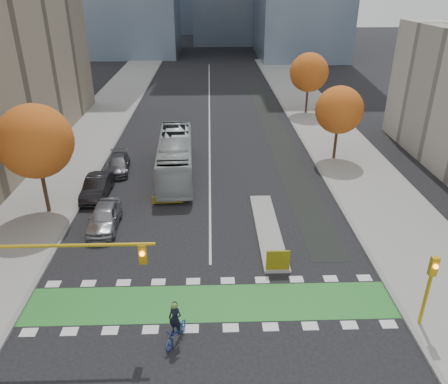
{
  "coord_description": "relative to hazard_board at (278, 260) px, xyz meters",
  "views": [
    {
      "loc": [
        0.13,
        -17.01,
        15.7
      ],
      "look_at": [
        0.96,
        8.97,
        3.0
      ],
      "focal_mm": 35.0,
      "sensor_mm": 36.0,
      "label": 1
    }
  ],
  "objects": [
    {
      "name": "sidewalk_west",
      "position": [
        -17.5,
        15.8,
        -0.73
      ],
      "size": [
        7.0,
        120.0,
        0.15
      ],
      "primitive_type": "cube",
      "color": "gray",
      "rests_on": "ground"
    },
    {
      "name": "cyclist",
      "position": [
        -5.65,
        -5.4,
        -0.03
      ],
      "size": [
        1.44,
        2.12,
        2.32
      ],
      "rotation": [
        0.0,
        0.0,
        -0.41
      ],
      "color": "navy",
      "rests_on": "ground"
    },
    {
      "name": "centre_line",
      "position": [
        -4.0,
        35.8,
        -0.8
      ],
      "size": [
        0.15,
        70.0,
        0.01
      ],
      "primitive_type": "cube",
      "color": "silver",
      "rests_on": "ground"
    },
    {
      "name": "traffic_signal_east",
      "position": [
        6.5,
        -4.71,
        1.93
      ],
      "size": [
        0.35,
        0.43,
        4.1
      ],
      "color": "#BF9914",
      "rests_on": "ground"
    },
    {
      "name": "tree_west",
      "position": [
        -16.0,
        7.8,
        4.82
      ],
      "size": [
        5.2,
        5.2,
        8.22
      ],
      "color": "#332114",
      "rests_on": "ground"
    },
    {
      "name": "bike_crossing",
      "position": [
        -4.0,
        -2.7,
        -0.79
      ],
      "size": [
        20.0,
        3.0,
        0.01
      ],
      "primitive_type": "cube",
      "color": "#297F2C",
      "rests_on": "ground"
    },
    {
      "name": "parked_car_a",
      "position": [
        -11.35,
        5.52,
        0.02
      ],
      "size": [
        2.01,
        4.84,
        1.64
      ],
      "primitive_type": "imported",
      "rotation": [
        0.0,
        0.0,
        0.02
      ],
      "color": "#9C9BA1",
      "rests_on": "ground"
    },
    {
      "name": "curb_west",
      "position": [
        -14.0,
        15.8,
        -0.73
      ],
      "size": [
        0.3,
        120.0,
        0.16
      ],
      "primitive_type": "cube",
      "color": "gray",
      "rests_on": "ground"
    },
    {
      "name": "tree_east_near",
      "position": [
        8.0,
        17.8,
        4.06
      ],
      "size": [
        4.4,
        4.4,
        7.08
      ],
      "color": "#332114",
      "rests_on": "ground"
    },
    {
      "name": "tree_east_far",
      "position": [
        8.5,
        33.8,
        4.44
      ],
      "size": [
        4.8,
        4.8,
        7.65
      ],
      "color": "#332114",
      "rests_on": "ground"
    },
    {
      "name": "ground",
      "position": [
        -4.0,
        -4.2,
        -0.8
      ],
      "size": [
        300.0,
        300.0,
        0.0
      ],
      "primitive_type": "plane",
      "color": "black",
      "rests_on": "ground"
    },
    {
      "name": "traffic_signal_west",
      "position": [
        -11.93,
        -4.71,
        3.23
      ],
      "size": [
        8.53,
        0.56,
        5.2
      ],
      "color": "#BF9914",
      "rests_on": "ground"
    },
    {
      "name": "curb_east",
      "position": [
        6.0,
        15.8,
        -0.73
      ],
      "size": [
        0.3,
        120.0,
        0.16
      ],
      "primitive_type": "cube",
      "color": "gray",
      "rests_on": "ground"
    },
    {
      "name": "hazard_board",
      "position": [
        0.0,
        0.0,
        0.0
      ],
      "size": [
        1.4,
        0.12,
        1.3
      ],
      "primitive_type": "cube",
      "color": "yellow",
      "rests_on": "median_island"
    },
    {
      "name": "bus",
      "position": [
        -7.0,
        14.64,
        0.89
      ],
      "size": [
        3.37,
        12.28,
        3.39
      ],
      "primitive_type": "imported",
      "rotation": [
        0.0,
        0.0,
        0.04
      ],
      "color": "#B0B7B8",
      "rests_on": "ground"
    },
    {
      "name": "bike_lane_paint",
      "position": [
        3.5,
        25.8,
        -0.8
      ],
      "size": [
        2.5,
        50.0,
        0.01
      ],
      "primitive_type": "cube",
      "color": "black",
      "rests_on": "ground"
    },
    {
      "name": "sidewalk_east",
      "position": [
        9.5,
        15.8,
        -0.73
      ],
      "size": [
        7.0,
        120.0,
        0.15
      ],
      "primitive_type": "cube",
      "color": "gray",
      "rests_on": "ground"
    },
    {
      "name": "parked_car_b",
      "position": [
        -12.98,
        10.52,
        0.02
      ],
      "size": [
        1.85,
        5.0,
        1.64
      ],
      "primitive_type": "imported",
      "rotation": [
        0.0,
        0.0,
        -0.02
      ],
      "color": "black",
      "rests_on": "ground"
    },
    {
      "name": "median_island",
      "position": [
        0.0,
        4.8,
        -0.72
      ],
      "size": [
        1.6,
        10.0,
        0.16
      ],
      "primitive_type": "cube",
      "color": "gray",
      "rests_on": "ground"
    },
    {
      "name": "parked_car_c",
      "position": [
        -12.26,
        15.52,
        -0.11
      ],
      "size": [
        2.41,
        4.91,
        1.37
      ],
      "primitive_type": "imported",
      "rotation": [
        0.0,
        0.0,
        0.11
      ],
      "color": "#4D4C51",
      "rests_on": "ground"
    }
  ]
}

